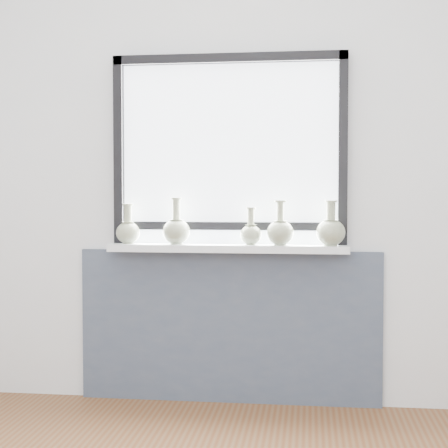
# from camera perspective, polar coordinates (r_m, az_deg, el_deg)

# --- Properties ---
(back_wall) EXTENTS (3.60, 0.02, 2.60)m
(back_wall) POSITION_cam_1_polar(r_m,az_deg,el_deg) (3.86, 0.48, 4.32)
(back_wall) COLOR silver
(back_wall) RESTS_ON ground
(apron_panel) EXTENTS (1.70, 0.03, 0.86)m
(apron_panel) POSITION_cam_1_polar(r_m,az_deg,el_deg) (3.90, 0.43, -8.53)
(apron_panel) COLOR #414B5B
(apron_panel) RESTS_ON ground
(windowsill) EXTENTS (1.32, 0.18, 0.04)m
(windowsill) POSITION_cam_1_polar(r_m,az_deg,el_deg) (3.77, 0.30, -2.02)
(windowsill) COLOR silver
(windowsill) RESTS_ON apron_panel
(window) EXTENTS (1.30, 0.06, 1.05)m
(window) POSITION_cam_1_polar(r_m,az_deg,el_deg) (3.83, 0.42, 6.45)
(window) COLOR black
(window) RESTS_ON windowsill
(vase_a) EXTENTS (0.13, 0.13, 0.22)m
(vase_a) POSITION_cam_1_polar(r_m,az_deg,el_deg) (3.87, -7.98, -0.54)
(vase_a) COLOR #9BA383
(vase_a) RESTS_ON windowsill
(vase_b) EXTENTS (0.15, 0.15, 0.26)m
(vase_b) POSITION_cam_1_polar(r_m,az_deg,el_deg) (3.80, -3.98, -0.46)
(vase_b) COLOR #9BA383
(vase_b) RESTS_ON windowsill
(vase_c) EXTENTS (0.12, 0.12, 0.21)m
(vase_c) POSITION_cam_1_polar(r_m,az_deg,el_deg) (3.75, 2.24, -0.73)
(vase_c) COLOR #9BA383
(vase_c) RESTS_ON windowsill
(vase_d) EXTENTS (0.15, 0.15, 0.24)m
(vase_d) POSITION_cam_1_polar(r_m,az_deg,el_deg) (3.72, 4.70, -0.58)
(vase_d) COLOR #9BA383
(vase_d) RESTS_ON windowsill
(vase_e) EXTENTS (0.16, 0.16, 0.24)m
(vase_e) POSITION_cam_1_polar(r_m,az_deg,el_deg) (3.71, 8.86, -0.54)
(vase_e) COLOR #9BA383
(vase_e) RESTS_ON windowsill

